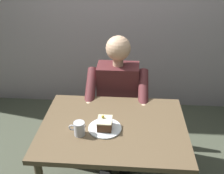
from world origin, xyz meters
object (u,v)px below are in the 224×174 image
coffee_cup (79,128)px  cake_slice (105,123)px  dining_table (113,136)px  chair (118,104)px  dessert_spoon (79,133)px  seated_person (117,101)px

coffee_cup → cake_slice: bearing=-156.0°
dining_table → chair: (0.00, -0.68, -0.16)m
chair → dessert_spoon: 0.85m
cake_slice → coffee_cup: 0.18m
coffee_cup → seated_person: bearing=-109.3°
chair → coffee_cup: 0.88m
dining_table → seated_person: size_ratio=0.85×
coffee_cup → dessert_spoon: 0.05m
seated_person → chair: bearing=-90.0°
dining_table → cake_slice: bearing=39.1°
cake_slice → chair: bearing=-94.3°
dining_table → seated_person: (-0.00, -0.50, -0.02)m
seated_person → cake_slice: seated_person is taller
cake_slice → coffee_cup: (0.16, 0.07, 0.01)m
dining_table → chair: size_ratio=1.14×
dining_table → coffee_cup: coffee_cup is taller
cake_slice → coffee_cup: cake_slice is taller
cake_slice → dessert_spoon: size_ratio=0.82×
seated_person → cake_slice: size_ratio=10.43×
cake_slice → dessert_spoon: cake_slice is taller
chair → seated_person: 0.22m
seated_person → cake_slice: (0.05, 0.55, 0.16)m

